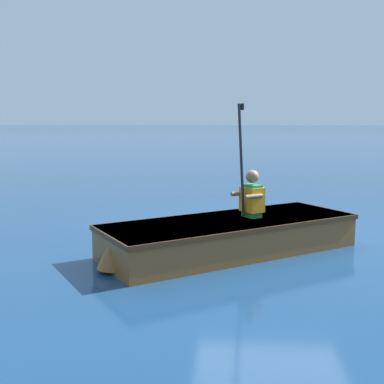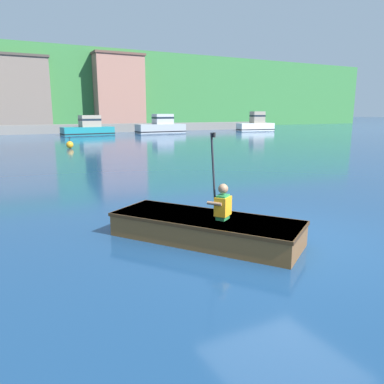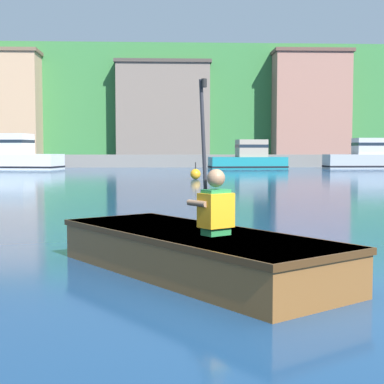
{
  "view_description": "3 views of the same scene",
  "coord_description": "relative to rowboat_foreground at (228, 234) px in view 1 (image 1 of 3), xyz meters",
  "views": [
    {
      "loc": [
        -7.36,
        0.71,
        1.69
      ],
      "look_at": [
        -1.32,
        1.18,
        0.78
      ],
      "focal_mm": 45.0,
      "sensor_mm": 36.0,
      "label": 1
    },
    {
      "loc": [
        -4.45,
        -4.8,
        2.22
      ],
      "look_at": [
        -1.32,
        1.18,
        0.78
      ],
      "focal_mm": 35.0,
      "sensor_mm": 36.0,
      "label": 2
    },
    {
      "loc": [
        -1.6,
        -5.02,
        1.22
      ],
      "look_at": [
        -1.32,
        1.18,
        0.78
      ],
      "focal_mm": 55.0,
      "sensor_mm": 36.0,
      "label": 3
    }
  ],
  "objects": [
    {
      "name": "ground_plane",
      "position": [
        1.34,
        -0.72,
        -0.24
      ],
      "size": [
        300.0,
        300.0,
        0.0
      ],
      "primitive_type": "plane",
      "color": "navy"
    },
    {
      "name": "person_paddler",
      "position": [
        0.21,
        -0.3,
        0.47
      ],
      "size": [
        0.45,
        0.45,
        1.46
      ],
      "color": "#267F3F",
      "rests_on": "rowboat_foreground"
    },
    {
      "name": "rowboat_foreground",
      "position": [
        0.0,
        0.0,
        0.0
      ],
      "size": [
        2.87,
        3.43,
        0.43
      ],
      "color": "brown",
      "rests_on": "ground"
    }
  ]
}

